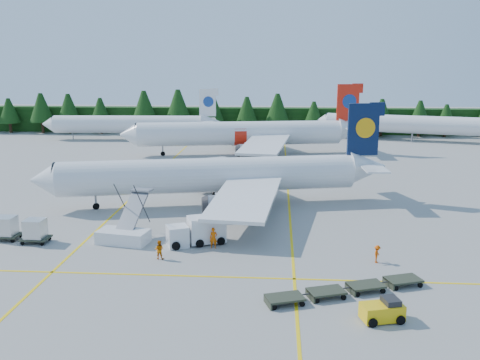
# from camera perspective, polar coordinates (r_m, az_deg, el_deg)

# --- Properties ---
(ground) EXTENTS (320.00, 320.00, 0.00)m
(ground) POSITION_cam_1_polar(r_m,az_deg,el_deg) (49.55, -1.40, -7.60)
(ground) COLOR gray
(ground) RESTS_ON ground
(taxi_stripe_a) EXTENTS (0.25, 120.00, 0.01)m
(taxi_stripe_a) POSITION_cam_1_polar(r_m,az_deg,el_deg) (70.90, -11.19, -1.57)
(taxi_stripe_a) COLOR yellow
(taxi_stripe_a) RESTS_ON ground
(taxi_stripe_b) EXTENTS (0.25, 120.00, 0.01)m
(taxi_stripe_b) POSITION_cam_1_polar(r_m,az_deg,el_deg) (68.47, 5.19, -1.89)
(taxi_stripe_b) COLOR yellow
(taxi_stripe_b) RESTS_ON ground
(taxi_stripe_cross) EXTENTS (80.00, 0.25, 0.01)m
(taxi_stripe_cross) POSITION_cam_1_polar(r_m,az_deg,el_deg) (44.00, -2.15, -10.29)
(taxi_stripe_cross) COLOR yellow
(taxi_stripe_cross) RESTS_ON ground
(treeline_hedge) EXTENTS (220.00, 4.00, 6.00)m
(treeline_hedge) POSITION_cam_1_polar(r_m,az_deg,el_deg) (129.12, 2.05, 6.38)
(treeline_hedge) COLOR black
(treeline_hedge) RESTS_ON ground
(airliner_navy) EXTENTS (40.96, 33.35, 12.05)m
(airliner_navy) POSITION_cam_1_polar(r_m,az_deg,el_deg) (63.97, -3.98, 0.43)
(airliner_navy) COLOR silver
(airliner_navy) RESTS_ON ground
(airliner_red) EXTENTS (43.82, 35.76, 12.82)m
(airliner_red) POSITION_cam_1_polar(r_m,az_deg,el_deg) (98.87, -0.46, 4.95)
(airliner_red) COLOR silver
(airliner_red) RESTS_ON ground
(airliner_far_left) EXTENTS (38.23, 5.59, 11.11)m
(airliner_far_left) POSITION_cam_1_polar(r_m,az_deg,el_deg) (120.36, -12.38, 5.87)
(airliner_far_left) COLOR silver
(airliner_far_left) RESTS_ON ground
(airliner_far_right) EXTENTS (38.47, 12.85, 11.41)m
(airliner_far_right) POSITION_cam_1_polar(r_m,az_deg,el_deg) (122.18, 16.53, 5.78)
(airliner_far_right) COLOR silver
(airliner_far_right) RESTS_ON ground
(airstairs) EXTENTS (5.17, 7.02, 4.32)m
(airstairs) POSITION_cam_1_polar(r_m,az_deg,el_deg) (52.88, -12.19, -5.49)
(airstairs) COLOR silver
(airstairs) RESTS_ON ground
(service_truck) EXTENTS (5.80, 3.95, 2.64)m
(service_truck) POSITION_cam_1_polar(r_m,az_deg,el_deg) (51.12, -4.69, -5.44)
(service_truck) COLOR silver
(service_truck) RESTS_ON ground
(baggage_tug) EXTENTS (3.05, 2.14, 1.48)m
(baggage_tug) POSITION_cam_1_polar(r_m,az_deg,el_deg) (38.19, 15.01, -13.29)
(baggage_tug) COLOR #E7B80C
(baggage_tug) RESTS_ON ground
(dolly_train) EXTENTS (12.32, 6.38, 0.16)m
(dolly_train) POSITION_cam_1_polar(r_m,az_deg,el_deg) (41.56, 11.28, -11.23)
(dolly_train) COLOR #2E3426
(dolly_train) RESTS_ON ground
(uld_pair) EXTENTS (5.76, 2.62, 1.95)m
(uld_pair) POSITION_cam_1_polar(r_m,az_deg,el_deg) (55.92, -22.37, -4.78)
(uld_pair) COLOR #2E3426
(uld_pair) RESTS_ON ground
(crew_a) EXTENTS (0.74, 0.51, 1.96)m
(crew_a) POSITION_cam_1_polar(r_m,az_deg,el_deg) (50.05, -2.85, -6.21)
(crew_a) COLOR #DA5304
(crew_a) RESTS_ON ground
(crew_b) EXTENTS (0.87, 0.69, 1.71)m
(crew_b) POSITION_cam_1_polar(r_m,az_deg,el_deg) (47.96, -8.62, -7.35)
(crew_b) COLOR #D76604
(crew_b) RESTS_ON ground
(crew_c) EXTENTS (0.66, 0.77, 1.56)m
(crew_c) POSITION_cam_1_polar(r_m,az_deg,el_deg) (48.10, 14.43, -7.66)
(crew_c) COLOR #D64904
(crew_c) RESTS_ON ground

